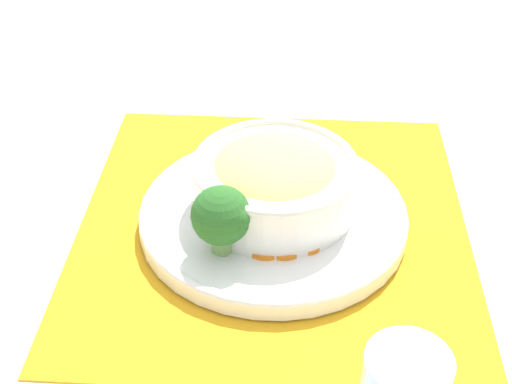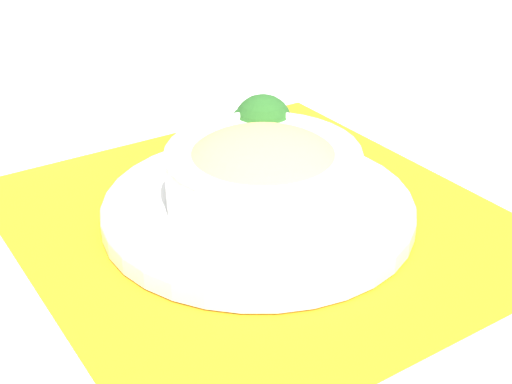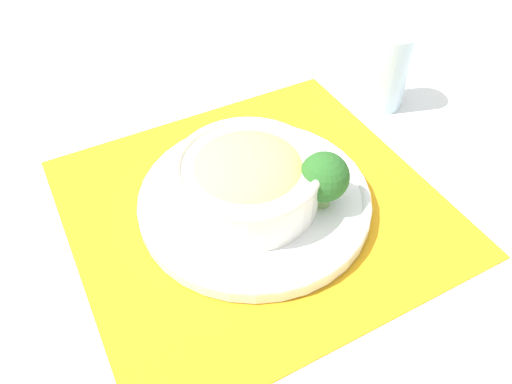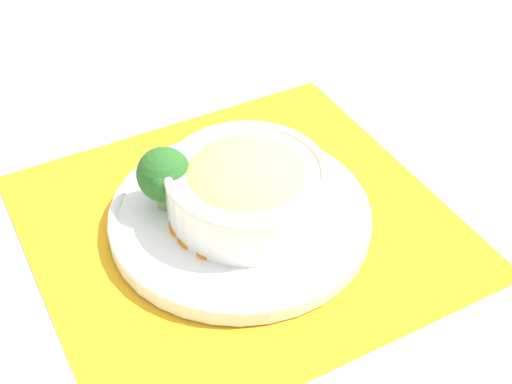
% 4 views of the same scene
% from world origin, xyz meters
% --- Properties ---
extents(ground_plane, '(4.00, 4.00, 0.00)m').
position_xyz_m(ground_plane, '(0.00, 0.00, 0.00)').
color(ground_plane, white).
extents(placemat, '(0.45, 0.47, 0.00)m').
position_xyz_m(placemat, '(0.00, 0.00, 0.00)').
color(placemat, orange).
rests_on(placemat, ground_plane).
extents(plate, '(0.28, 0.28, 0.02)m').
position_xyz_m(plate, '(0.00, 0.00, 0.02)').
color(plate, white).
rests_on(plate, placemat).
extents(bowl, '(0.17, 0.17, 0.07)m').
position_xyz_m(bowl, '(0.00, -0.01, 0.05)').
color(bowl, silver).
rests_on(bowl, plate).
extents(broccoli_floret, '(0.06, 0.06, 0.07)m').
position_xyz_m(broccoli_floret, '(0.04, 0.07, 0.06)').
color(broccoli_floret, '#759E51').
rests_on(broccoli_floret, plate).
extents(carrot_slice_near, '(0.04, 0.04, 0.01)m').
position_xyz_m(carrot_slice_near, '(0.00, 0.06, 0.02)').
color(carrot_slice_near, orange).
rests_on(carrot_slice_near, plate).
extents(carrot_slice_middle, '(0.04, 0.04, 0.01)m').
position_xyz_m(carrot_slice_middle, '(-0.02, 0.05, 0.02)').
color(carrot_slice_middle, orange).
rests_on(carrot_slice_middle, plate).
extents(carrot_slice_far, '(0.04, 0.04, 0.01)m').
position_xyz_m(carrot_slice_far, '(-0.04, 0.04, 0.02)').
color(carrot_slice_far, orange).
rests_on(carrot_slice_far, plate).
extents(carrot_slice_extra, '(0.04, 0.04, 0.01)m').
position_xyz_m(carrot_slice_extra, '(-0.05, 0.03, 0.02)').
color(carrot_slice_extra, orange).
rests_on(carrot_slice_extra, plate).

